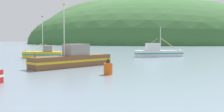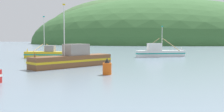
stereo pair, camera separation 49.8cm
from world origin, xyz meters
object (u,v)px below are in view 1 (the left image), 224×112
at_px(fishing_boat_yellow, 44,54).
at_px(channel_buoy, 108,68).
at_px(fishing_boat_brown, 73,59).
at_px(fishing_boat_white, 158,52).

bearing_deg(fishing_boat_yellow, channel_buoy, 126.17).
height_order(fishing_boat_brown, fishing_boat_yellow, fishing_boat_brown).
xyz_separation_m(fishing_boat_brown, channel_buoy, (5.40, -6.56, -0.27)).
relative_size(fishing_boat_brown, fishing_boat_yellow, 1.07).
relative_size(fishing_boat_brown, channel_buoy, 6.17).
distance_m(fishing_boat_brown, fishing_boat_yellow, 16.10).
xyz_separation_m(fishing_boat_brown, fishing_boat_yellow, (-9.09, 13.29, -0.19)).
bearing_deg(channel_buoy, fishing_boat_white, 75.72).
height_order(fishing_boat_yellow, fishing_boat_white, fishing_boat_yellow).
bearing_deg(fishing_boat_white, fishing_boat_yellow, 176.75).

